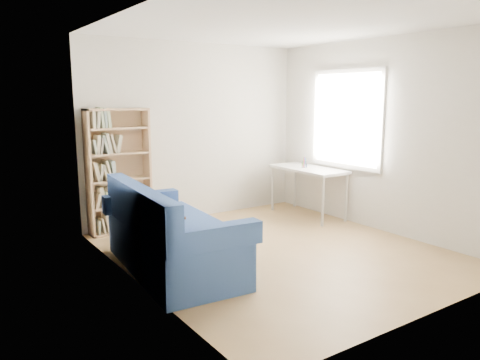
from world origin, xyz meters
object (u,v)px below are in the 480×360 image
(sofa, at_px, (169,238))
(desk, at_px, (308,172))
(bookshelf, at_px, (119,176))
(pen_cup, at_px, (304,163))

(sofa, bearing_deg, desk, 22.31)
(sofa, distance_m, bookshelf, 1.72)
(desk, bearing_deg, sofa, -162.27)
(bookshelf, bearing_deg, pen_cup, -14.78)
(bookshelf, xyz_separation_m, pen_cup, (2.68, -0.71, 0.04))
(sofa, bearing_deg, pen_cup, 23.77)
(sofa, distance_m, desk, 2.93)
(desk, bearing_deg, bookshelf, 163.92)
(bookshelf, distance_m, desk, 2.81)
(desk, xyz_separation_m, pen_cup, (-0.02, 0.07, 0.13))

